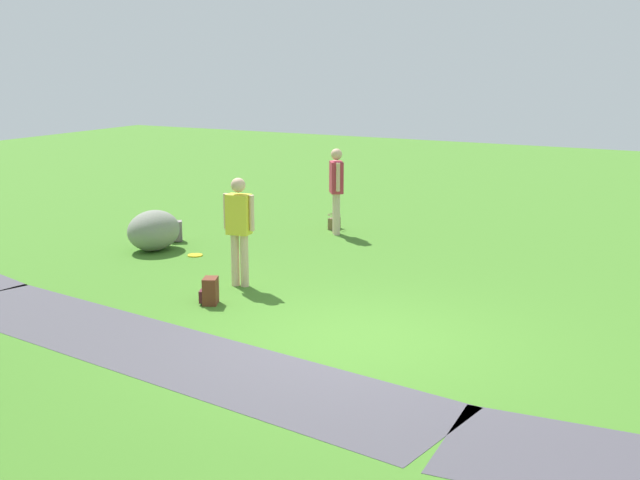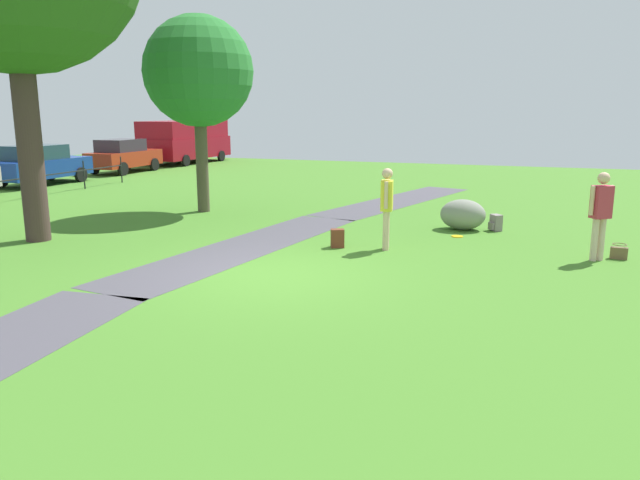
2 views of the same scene
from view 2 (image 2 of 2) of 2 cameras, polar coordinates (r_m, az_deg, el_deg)
The scene contains 14 objects.
ground_plane at distance 11.17m, azimuth -4.69°, elevation -3.21°, with size 48.00×48.00×0.00m, color #447B27.
footpath_segment_mid at distance 13.47m, azimuth -6.89°, elevation -0.59°, with size 8.15×2.72×0.01m.
footpath_segment_far at distance 20.23m, azimuth 7.24°, elevation 3.64°, with size 8.14×3.71×0.01m.
young_tree_near_path at distance 18.09m, azimuth -11.22°, elevation 15.03°, with size 3.08×3.08×5.51m.
lawn_boulder at distance 15.60m, azimuth 13.11°, elevation 2.31°, with size 0.87×1.12×0.75m.
woman_with_handbag at distance 13.15m, azimuth 24.61°, elevation 2.58°, with size 0.41×0.44×1.75m.
man_near_boulder at distance 13.00m, azimuth 6.21°, elevation 3.47°, with size 0.51×0.29×1.73m.
handbag_on_grass at distance 13.61m, azimuth 25.99°, elevation -1.02°, with size 0.29×0.33×0.31m.
backpack_by_boulder at distance 15.69m, azimuth 15.98°, elevation 1.54°, with size 0.34×0.35×0.40m.
spare_backpack_on_lawn at distance 13.27m, azimuth 1.62°, elevation 0.14°, with size 0.34×0.34×0.40m.
frisbee_on_grass at distance 14.75m, azimuth 12.62°, elevation 0.33°, with size 0.27×0.27×0.02m.
parked_suv_orange at distance 26.68m, azimuth -24.55°, elevation 6.41°, with size 4.04×1.80×1.56m.
parked_coupe_black at distance 30.46m, azimuth -17.76°, elevation 7.49°, with size 3.91×1.74×1.56m.
delivery_van at distance 35.09m, azimuth -12.48°, elevation 9.07°, with size 5.79×2.86×2.30m.
Camera 2 is at (-9.81, -4.45, 2.94)m, focal length 34.48 mm.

